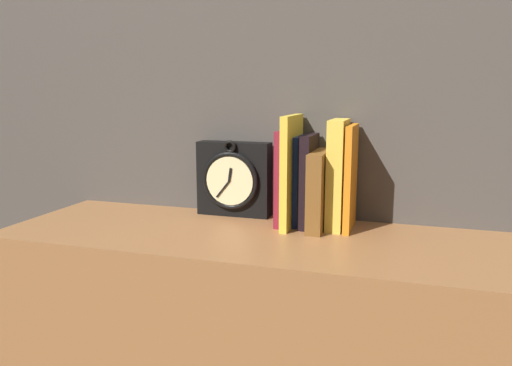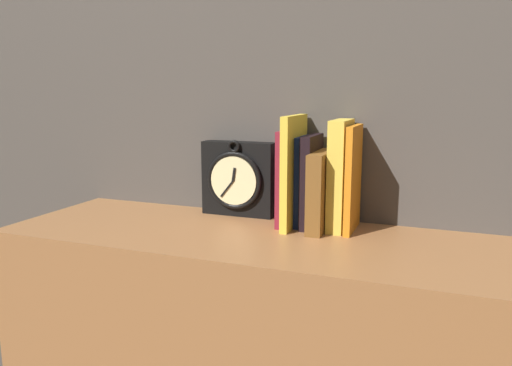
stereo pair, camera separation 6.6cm
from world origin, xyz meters
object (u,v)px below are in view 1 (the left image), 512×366
object	(u,v)px
book_slot4_brown	(320,190)
book_slot5_yellow	(338,174)
book_slot1_yellow	(292,171)
book_slot3_black	(309,180)
book_slot0_maroon	(285,177)
book_slot2_navy	(300,180)
book_slot6_orange	(351,178)
clock	(233,179)

from	to	relation	value
book_slot4_brown	book_slot5_yellow	bearing A→B (deg)	24.53
book_slot1_yellow	book_slot4_brown	bearing A→B (deg)	-0.82
book_slot3_black	book_slot5_yellow	bearing A→B (deg)	0.48
book_slot5_yellow	book_slot1_yellow	bearing A→B (deg)	-171.18
book_slot0_maroon	book_slot1_yellow	world-z (taller)	book_slot1_yellow
book_slot1_yellow	book_slot2_navy	bearing A→B (deg)	55.34
book_slot1_yellow	book_slot3_black	distance (m)	0.05
book_slot1_yellow	book_slot3_black	xyz separation A→B (m)	(0.04, 0.02, -0.02)
book_slot1_yellow	book_slot5_yellow	xyz separation A→B (m)	(0.10, 0.02, -0.00)
book_slot1_yellow	book_slot2_navy	xyz separation A→B (m)	(0.02, 0.02, -0.02)
book_slot0_maroon	book_slot1_yellow	xyz separation A→B (m)	(0.02, -0.02, 0.02)
book_slot1_yellow	book_slot4_brown	xyz separation A→B (m)	(0.07, -0.00, -0.04)
book_slot4_brown	book_slot2_navy	bearing A→B (deg)	154.82
book_slot1_yellow	book_slot6_orange	xyz separation A→B (m)	(0.13, 0.01, -0.01)
book_slot0_maroon	book_slot5_yellow	world-z (taller)	book_slot5_yellow
book_slot3_black	book_slot4_brown	distance (m)	0.04
book_slot2_navy	book_slot5_yellow	bearing A→B (deg)	-4.38
book_slot5_yellow	clock	bearing A→B (deg)	172.92
book_slot0_maroon	book_slot1_yellow	size ratio (longest dim) A/B	0.86
clock	book_slot0_maroon	world-z (taller)	book_slot0_maroon
clock	book_slot2_navy	size ratio (longest dim) A/B	0.93
book_slot1_yellow	book_slot3_black	world-z (taller)	book_slot1_yellow
book_slot3_black	book_slot2_navy	bearing A→B (deg)	161.43
book_slot2_navy	book_slot6_orange	size ratio (longest dim) A/B	0.88
book_slot3_black	book_slot4_brown	size ratio (longest dim) A/B	1.20
clock	book_slot0_maroon	size ratio (longest dim) A/B	0.87
book_slot0_maroon	book_slot3_black	bearing A→B (deg)	0.16
book_slot3_black	book_slot6_orange	xyz separation A→B (m)	(0.10, -0.00, 0.01)
book_slot0_maroon	book_slot5_yellow	size ratio (longest dim) A/B	0.89
book_slot4_brown	book_slot6_orange	world-z (taller)	book_slot6_orange
book_slot3_black	book_slot4_brown	xyz separation A→B (m)	(0.03, -0.02, -0.02)
clock	book_slot4_brown	distance (m)	0.23
book_slot2_navy	book_slot6_orange	world-z (taller)	book_slot6_orange
clock	book_slot5_yellow	bearing A→B (deg)	-7.08
book_slot0_maroon	book_slot1_yellow	bearing A→B (deg)	-38.60
book_slot1_yellow	book_slot3_black	size ratio (longest dim) A/B	1.21
clock	book_slot6_orange	xyz separation A→B (m)	(0.30, -0.04, 0.03)
clock	book_slot1_yellow	world-z (taller)	book_slot1_yellow
book_slot3_black	book_slot6_orange	distance (m)	0.10
clock	book_slot1_yellow	xyz separation A→B (m)	(0.16, -0.05, 0.04)
book_slot1_yellow	book_slot5_yellow	world-z (taller)	book_slot1_yellow
book_slot4_brown	book_slot6_orange	bearing A→B (deg)	11.45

